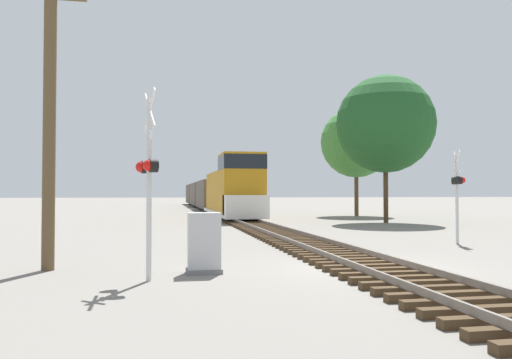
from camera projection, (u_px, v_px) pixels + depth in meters
name	position (u px, v px, depth m)	size (l,w,h in m)	color
ground_plane	(367.00, 269.00, 13.12)	(400.00, 400.00, 0.00)	slate
rail_track_bed	(367.00, 263.00, 13.12)	(2.60, 160.00, 0.31)	#42301E
freight_train	(209.00, 194.00, 59.00)	(2.90, 59.21, 4.70)	#B77A14
crossing_signal_near	(148.00, 172.00, 11.32)	(0.55, 1.01, 4.34)	silver
crossing_signal_far	(458.00, 185.00, 19.44)	(0.58, 1.01, 3.64)	silver
relay_cabinet	(204.00, 243.00, 12.39)	(0.88, 0.61, 1.51)	slate
utility_pole	(49.00, 117.00, 12.94)	(1.80, 0.32, 7.73)	brown
tree_far_right	(385.00, 124.00, 33.36)	(6.54, 6.54, 9.87)	#473521
tree_mid_background	(356.00, 142.00, 43.22)	(6.12, 6.12, 9.44)	brown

